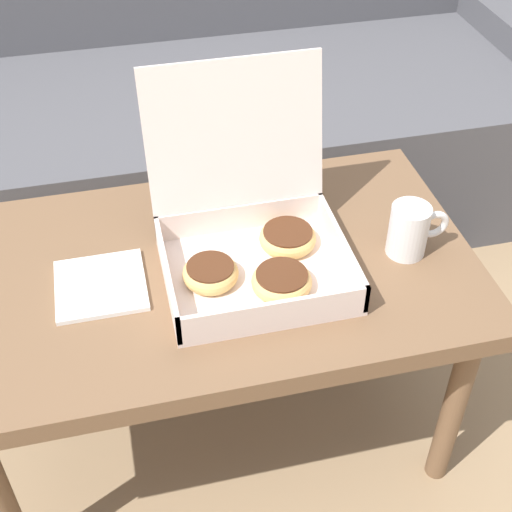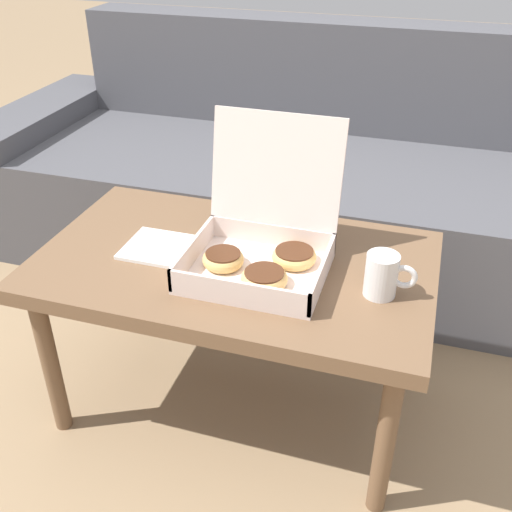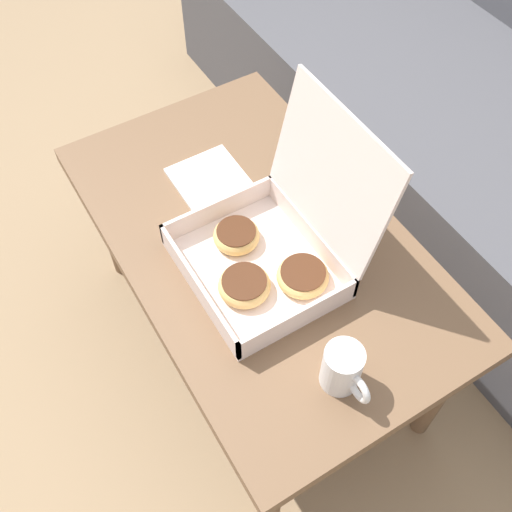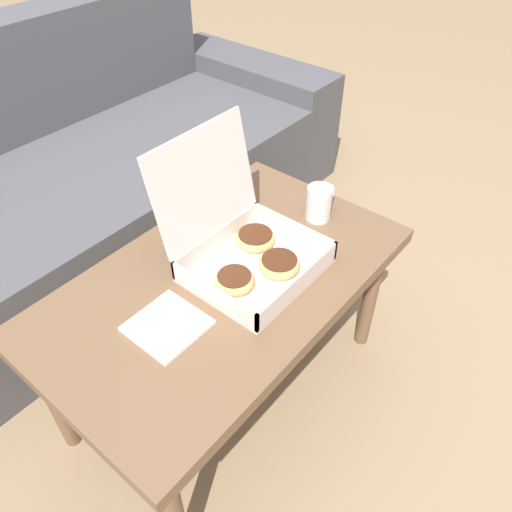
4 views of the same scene
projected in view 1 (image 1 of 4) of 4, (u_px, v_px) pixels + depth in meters
The scene contains 6 objects.
ground_plane at pixel (214, 396), 1.66m from camera, with size 12.00×12.00×0.00m, color #937756.
couch at pixel (157, 114), 2.09m from camera, with size 2.51×0.88×0.82m.
coffee_table at pixel (213, 286), 1.32m from camera, with size 0.96×0.57×0.47m.
pastry_box at pixel (254, 239), 1.25m from camera, with size 0.32×0.33×0.33m.
coffee_mug at pixel (410, 230), 1.29m from camera, with size 0.11×0.07×0.10m.
napkin_stack at pixel (101, 285), 1.24m from camera, with size 0.16×0.16×0.01m.
Camera 1 is at (-0.14, -1.03, 1.34)m, focal length 50.00 mm.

